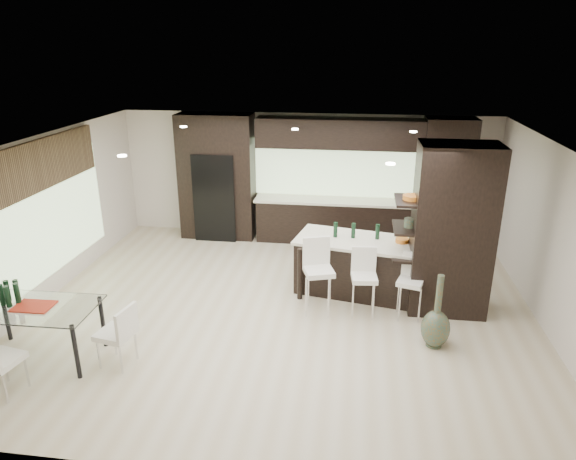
# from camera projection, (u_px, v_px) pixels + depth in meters

# --- Properties ---
(ground) EXTENTS (8.00, 8.00, 0.00)m
(ground) POSITION_uv_depth(u_px,v_px,m) (283.00, 308.00, 8.38)
(ground) COLOR beige
(ground) RESTS_ON ground
(back_wall) EXTENTS (8.00, 0.02, 2.70)m
(back_wall) POSITION_uv_depth(u_px,v_px,m) (306.00, 176.00, 11.17)
(back_wall) COLOR beige
(back_wall) RESTS_ON ground
(left_wall) EXTENTS (0.02, 7.00, 2.70)m
(left_wall) POSITION_uv_depth(u_px,v_px,m) (42.00, 220.00, 8.43)
(left_wall) COLOR beige
(left_wall) RESTS_ON ground
(right_wall) EXTENTS (0.02, 7.00, 2.70)m
(right_wall) POSITION_uv_depth(u_px,v_px,m) (556.00, 244.00, 7.41)
(right_wall) COLOR beige
(right_wall) RESTS_ON ground
(ceiling) EXTENTS (8.00, 7.00, 0.02)m
(ceiling) POSITION_uv_depth(u_px,v_px,m) (282.00, 144.00, 7.45)
(ceiling) COLOR white
(ceiling) RESTS_ON ground
(window_left) EXTENTS (0.04, 3.20, 1.90)m
(window_left) POSITION_uv_depth(u_px,v_px,m) (51.00, 216.00, 8.61)
(window_left) COLOR #B2D199
(window_left) RESTS_ON left_wall
(window_back) EXTENTS (3.40, 0.04, 1.20)m
(window_back) POSITION_uv_depth(u_px,v_px,m) (334.00, 168.00, 10.99)
(window_back) COLOR #B2D199
(window_back) RESTS_ON back_wall
(stone_accent) EXTENTS (0.08, 3.00, 0.80)m
(stone_accent) POSITION_uv_depth(u_px,v_px,m) (44.00, 163.00, 8.29)
(stone_accent) COLOR brown
(stone_accent) RESTS_ON left_wall
(ceiling_spots) EXTENTS (4.00, 3.00, 0.02)m
(ceiling_spots) POSITION_uv_depth(u_px,v_px,m) (285.00, 142.00, 7.69)
(ceiling_spots) COLOR white
(ceiling_spots) RESTS_ON ceiling
(back_cabinetry) EXTENTS (6.80, 0.68, 2.70)m
(back_cabinetry) POSITION_uv_depth(u_px,v_px,m) (328.00, 181.00, 10.80)
(back_cabinetry) COLOR black
(back_cabinetry) RESTS_ON ground
(refrigerator) EXTENTS (0.90, 0.68, 1.90)m
(refrigerator) POSITION_uv_depth(u_px,v_px,m) (218.00, 195.00, 11.20)
(refrigerator) COLOR black
(refrigerator) RESTS_ON ground
(partition_column) EXTENTS (1.20, 0.80, 2.70)m
(partition_column) POSITION_uv_depth(u_px,v_px,m) (452.00, 230.00, 7.96)
(partition_column) COLOR black
(partition_column) RESTS_ON ground
(kitchen_island) EXTENTS (2.46, 1.42, 0.96)m
(kitchen_island) POSITION_uv_depth(u_px,v_px,m) (364.00, 267.00, 8.78)
(kitchen_island) COLOR black
(kitchen_island) RESTS_ON ground
(stool_left) EXTENTS (0.55, 0.55, 0.99)m
(stool_left) POSITION_uv_depth(u_px,v_px,m) (319.00, 284.00, 8.11)
(stool_left) COLOR white
(stool_left) RESTS_ON ground
(stool_mid) EXTENTS (0.43, 0.43, 0.88)m
(stool_mid) POSITION_uv_depth(u_px,v_px,m) (364.00, 289.00, 8.06)
(stool_mid) COLOR white
(stool_mid) RESTS_ON ground
(stool_right) EXTENTS (0.47, 0.47, 0.84)m
(stool_right) POSITION_uv_depth(u_px,v_px,m) (409.00, 293.00, 7.98)
(stool_right) COLOR white
(stool_right) RESTS_ON ground
(bench) EXTENTS (1.45, 0.70, 0.54)m
(bench) POSITION_uv_depth(u_px,v_px,m) (357.00, 268.00, 9.23)
(bench) COLOR black
(bench) RESTS_ON ground
(floor_vase) EXTENTS (0.48, 0.48, 1.11)m
(floor_vase) POSITION_uv_depth(u_px,v_px,m) (437.00, 311.00, 7.17)
(floor_vase) COLOR #3F4934
(floor_vase) RESTS_ON ground
(dining_table) EXTENTS (1.64, 0.95, 0.78)m
(dining_table) POSITION_uv_depth(u_px,v_px,m) (39.00, 332.00, 6.96)
(dining_table) COLOR white
(dining_table) RESTS_ON ground
(chair_near) EXTENTS (0.50, 0.50, 0.80)m
(chair_near) POSITION_uv_depth(u_px,v_px,m) (2.00, 364.00, 6.25)
(chair_near) COLOR white
(chair_near) RESTS_ON ground
(chair_end) EXTENTS (0.51, 0.51, 0.81)m
(chair_end) POSITION_uv_depth(u_px,v_px,m) (116.00, 338.00, 6.81)
(chair_end) COLOR white
(chair_end) RESTS_ON ground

